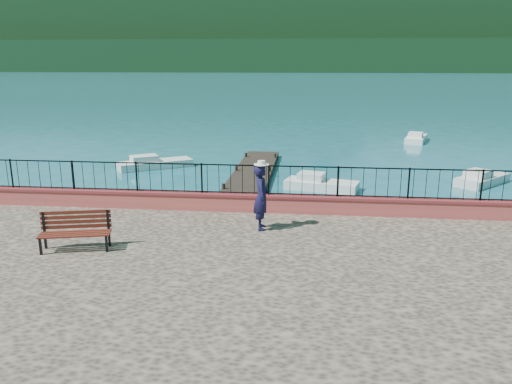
% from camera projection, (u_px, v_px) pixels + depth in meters
% --- Properties ---
extents(ground, '(2000.00, 2000.00, 0.00)m').
position_uv_depth(ground, '(268.00, 297.00, 13.04)').
color(ground, '#19596B').
rests_on(ground, ground).
extents(parapet, '(28.00, 0.46, 0.58)m').
position_uv_depth(parapet, '(278.00, 203.00, 16.22)').
color(parapet, '#BC5044').
rests_on(parapet, promenade).
extents(railing, '(27.00, 0.05, 0.95)m').
position_uv_depth(railing, '(278.00, 180.00, 16.03)').
color(railing, black).
rests_on(railing, parapet).
extents(dock, '(2.00, 16.00, 0.30)m').
position_uv_depth(dock, '(248.00, 182.00, 24.75)').
color(dock, '#2D231C').
rests_on(dock, ground).
extents(far_forest, '(900.00, 60.00, 18.00)m').
position_uv_depth(far_forest, '(310.00, 56.00, 299.27)').
color(far_forest, black).
rests_on(far_forest, ground).
extents(foothills, '(900.00, 120.00, 44.00)m').
position_uv_depth(foothills, '(311.00, 38.00, 353.68)').
color(foothills, black).
rests_on(foothills, ground).
extents(park_bench, '(1.88, 0.99, 0.99)m').
position_uv_depth(park_bench, '(76.00, 239.00, 12.95)').
color(park_bench, black).
rests_on(park_bench, promenade).
extents(person, '(0.56, 0.76, 1.91)m').
position_uv_depth(person, '(261.00, 197.00, 14.42)').
color(person, black).
rests_on(person, promenade).
extents(hat, '(0.44, 0.44, 0.12)m').
position_uv_depth(hat, '(262.00, 163.00, 14.16)').
color(hat, white).
rests_on(hat, person).
extents(boat_1, '(3.66, 2.13, 0.80)m').
position_uv_depth(boat_1, '(322.00, 181.00, 23.90)').
color(boat_1, silver).
rests_on(boat_1, ground).
extents(boat_2, '(3.23, 3.27, 0.80)m').
position_uv_depth(boat_2, '(483.00, 176.00, 24.96)').
color(boat_2, silver).
rests_on(boat_2, ground).
extents(boat_3, '(4.23, 3.36, 0.80)m').
position_uv_depth(boat_3, '(155.00, 161.00, 28.77)').
color(boat_3, silver).
rests_on(boat_3, ground).
extents(boat_5, '(2.31, 3.72, 0.80)m').
position_uv_depth(boat_5, '(416.00, 136.00, 38.21)').
color(boat_5, white).
rests_on(boat_5, ground).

